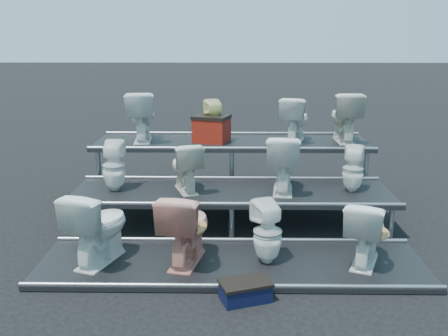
{
  "coord_description": "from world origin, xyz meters",
  "views": [
    {
      "loc": [
        -0.01,
        -6.31,
        2.46
      ],
      "look_at": [
        -0.1,
        0.1,
        0.74
      ],
      "focal_mm": 40.0,
      "sensor_mm": 36.0,
      "label": 1
    }
  ],
  "objects_px": {
    "toilet_7": "(353,169)",
    "toilet_11": "(345,117)",
    "toilet_3": "(366,232)",
    "toilet_9": "(214,121)",
    "toilet_6": "(283,163)",
    "toilet_0": "(98,226)",
    "step_stool": "(245,292)",
    "toilet_8": "(141,116)",
    "toilet_1": "(186,227)",
    "toilet_4": "(114,166)",
    "toilet_10": "(295,119)",
    "red_crate": "(212,130)",
    "toilet_5": "(185,167)",
    "toilet_2": "(267,232)"
  },
  "relations": [
    {
      "from": "toilet_0",
      "to": "toilet_2",
      "type": "height_order",
      "value": "toilet_0"
    },
    {
      "from": "toilet_6",
      "to": "toilet_10",
      "type": "relative_size",
      "value": 1.11
    },
    {
      "from": "toilet_0",
      "to": "toilet_6",
      "type": "height_order",
      "value": "toilet_6"
    },
    {
      "from": "toilet_9",
      "to": "step_stool",
      "type": "height_order",
      "value": "toilet_9"
    },
    {
      "from": "toilet_6",
      "to": "step_stool",
      "type": "distance_m",
      "value": 2.22
    },
    {
      "from": "toilet_1",
      "to": "toilet_4",
      "type": "distance_m",
      "value": 1.71
    },
    {
      "from": "toilet_0",
      "to": "toilet_10",
      "type": "bearing_deg",
      "value": -113.05
    },
    {
      "from": "toilet_2",
      "to": "toilet_9",
      "type": "xyz_separation_m",
      "value": [
        -0.66,
        2.6,
        0.77
      ]
    },
    {
      "from": "toilet_3",
      "to": "toilet_0",
      "type": "bearing_deg",
      "value": 22.93
    },
    {
      "from": "toilet_5",
      "to": "toilet_0",
      "type": "bearing_deg",
      "value": 38.22
    },
    {
      "from": "toilet_8",
      "to": "toilet_9",
      "type": "distance_m",
      "value": 1.12
    },
    {
      "from": "toilet_10",
      "to": "red_crate",
      "type": "relative_size",
      "value": 1.38
    },
    {
      "from": "toilet_3",
      "to": "toilet_9",
      "type": "xyz_separation_m",
      "value": [
        -1.72,
        2.6,
        0.76
      ]
    },
    {
      "from": "toilet_3",
      "to": "toilet_6",
      "type": "xyz_separation_m",
      "value": [
        -0.77,
        1.3,
        0.42
      ]
    },
    {
      "from": "toilet_5",
      "to": "toilet_6",
      "type": "relative_size",
      "value": 0.86
    },
    {
      "from": "toilet_3",
      "to": "toilet_9",
      "type": "distance_m",
      "value": 3.21
    },
    {
      "from": "toilet_1",
      "to": "toilet_3",
      "type": "height_order",
      "value": "toilet_1"
    },
    {
      "from": "toilet_6",
      "to": "red_crate",
      "type": "bearing_deg",
      "value": -45.29
    },
    {
      "from": "red_crate",
      "to": "toilet_10",
      "type": "bearing_deg",
      "value": 21.43
    },
    {
      "from": "toilet_1",
      "to": "toilet_2",
      "type": "distance_m",
      "value": 0.88
    },
    {
      "from": "red_crate",
      "to": "toilet_8",
      "type": "bearing_deg",
      "value": -163.99
    },
    {
      "from": "toilet_9",
      "to": "toilet_0",
      "type": "bearing_deg",
      "value": 46.62
    },
    {
      "from": "toilet_0",
      "to": "step_stool",
      "type": "distance_m",
      "value": 1.77
    },
    {
      "from": "toilet_5",
      "to": "step_stool",
      "type": "distance_m",
      "value": 2.26
    },
    {
      "from": "toilet_0",
      "to": "toilet_3",
      "type": "relative_size",
      "value": 1.13
    },
    {
      "from": "toilet_4",
      "to": "toilet_8",
      "type": "height_order",
      "value": "toilet_8"
    },
    {
      "from": "toilet_1",
      "to": "toilet_9",
      "type": "relative_size",
      "value": 1.25
    },
    {
      "from": "toilet_4",
      "to": "toilet_9",
      "type": "relative_size",
      "value": 1.04
    },
    {
      "from": "toilet_5",
      "to": "toilet_6",
      "type": "bearing_deg",
      "value": 160.77
    },
    {
      "from": "step_stool",
      "to": "toilet_8",
      "type": "bearing_deg",
      "value": 95.56
    },
    {
      "from": "toilet_5",
      "to": "toilet_11",
      "type": "xyz_separation_m",
      "value": [
        2.34,
        1.3,
        0.46
      ]
    },
    {
      "from": "toilet_7",
      "to": "toilet_11",
      "type": "xyz_separation_m",
      "value": [
        0.14,
        1.3,
        0.48
      ]
    },
    {
      "from": "toilet_0",
      "to": "toilet_9",
      "type": "height_order",
      "value": "toilet_9"
    },
    {
      "from": "step_stool",
      "to": "red_crate",
      "type": "bearing_deg",
      "value": 78.57
    },
    {
      "from": "toilet_4",
      "to": "toilet_9",
      "type": "xyz_separation_m",
      "value": [
        1.28,
        1.3,
        0.39
      ]
    },
    {
      "from": "toilet_8",
      "to": "red_crate",
      "type": "distance_m",
      "value": 1.1
    },
    {
      "from": "toilet_8",
      "to": "toilet_11",
      "type": "bearing_deg",
      "value": 174.59
    },
    {
      "from": "toilet_0",
      "to": "toilet_5",
      "type": "distance_m",
      "value": 1.58
    },
    {
      "from": "toilet_9",
      "to": "toilet_11",
      "type": "xyz_separation_m",
      "value": [
        2.0,
        0.0,
        0.06
      ]
    },
    {
      "from": "toilet_5",
      "to": "toilet_11",
      "type": "height_order",
      "value": "toilet_11"
    },
    {
      "from": "toilet_6",
      "to": "toilet_11",
      "type": "xyz_separation_m",
      "value": [
        1.06,
        1.3,
        0.4
      ]
    },
    {
      "from": "toilet_6",
      "to": "toilet_10",
      "type": "distance_m",
      "value": 1.38
    },
    {
      "from": "toilet_10",
      "to": "step_stool",
      "type": "distance_m",
      "value": 3.6
    },
    {
      "from": "toilet_11",
      "to": "red_crate",
      "type": "height_order",
      "value": "toilet_11"
    },
    {
      "from": "toilet_1",
      "to": "toilet_4",
      "type": "bearing_deg",
      "value": -38.65
    },
    {
      "from": "toilet_10",
      "to": "toilet_1",
      "type": "bearing_deg",
      "value": 79.06
    },
    {
      "from": "toilet_1",
      "to": "toilet_8",
      "type": "bearing_deg",
      "value": -58.61
    },
    {
      "from": "red_crate",
      "to": "step_stool",
      "type": "xyz_separation_m",
      "value": [
        0.45,
        -3.26,
        -0.96
      ]
    },
    {
      "from": "toilet_10",
      "to": "toilet_8",
      "type": "bearing_deg",
      "value": 18.46
    },
    {
      "from": "toilet_3",
      "to": "toilet_7",
      "type": "xyz_separation_m",
      "value": [
        0.15,
        1.3,
        0.34
      ]
    }
  ]
}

